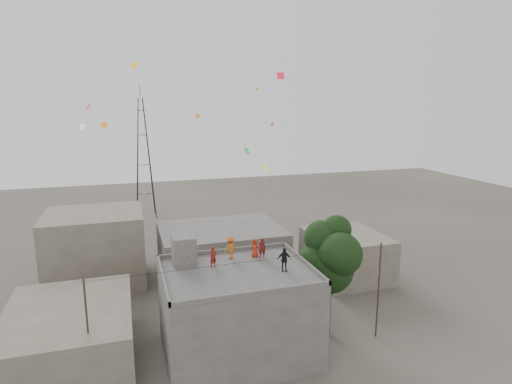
% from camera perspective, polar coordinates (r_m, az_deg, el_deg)
% --- Properties ---
extents(ground, '(140.00, 140.00, 0.00)m').
position_cam_1_polar(ground, '(32.24, -2.43, -20.60)').
color(ground, '#433D37').
rests_on(ground, ground).
extents(main_building, '(10.00, 8.00, 6.10)m').
position_cam_1_polar(main_building, '(30.71, -2.48, -15.79)').
color(main_building, '#54514E').
rests_on(main_building, ground).
extents(parapet, '(10.00, 8.00, 0.30)m').
position_cam_1_polar(parapet, '(29.37, -2.54, -10.25)').
color(parapet, '#54514E').
rests_on(parapet, main_building).
extents(stair_head_box, '(1.60, 1.80, 2.00)m').
position_cam_1_polar(stair_head_box, '(30.89, -9.60, -7.59)').
color(stair_head_box, '#54514E').
rests_on(stair_head_box, main_building).
extents(neighbor_west, '(8.00, 10.00, 4.00)m').
position_cam_1_polar(neighbor_west, '(32.45, -23.55, -17.33)').
color(neighbor_west, '#645D4E').
rests_on(neighbor_west, ground).
extents(neighbor_north, '(12.00, 9.00, 5.00)m').
position_cam_1_polar(neighbor_north, '(43.87, -4.67, -7.92)').
color(neighbor_north, '#54514E').
rests_on(neighbor_north, ground).
extents(neighbor_northwest, '(9.00, 8.00, 7.00)m').
position_cam_1_polar(neighbor_northwest, '(44.63, -20.60, -6.96)').
color(neighbor_northwest, '#645D4E').
rests_on(neighbor_northwest, ground).
extents(neighbor_east, '(7.00, 8.00, 4.40)m').
position_cam_1_polar(neighbor_east, '(44.54, 11.92, -8.25)').
color(neighbor_east, '#645D4E').
rests_on(neighbor_east, ground).
extents(tree, '(4.90, 4.60, 9.10)m').
position_cam_1_polar(tree, '(32.45, 10.01, -8.52)').
color(tree, black).
rests_on(tree, ground).
extents(utility_line, '(20.12, 0.62, 7.40)m').
position_cam_1_polar(utility_line, '(29.40, -0.87, -15.41)').
color(utility_line, black).
rests_on(utility_line, ground).
extents(transmission_tower, '(2.97, 2.97, 20.01)m').
position_cam_1_polar(transmission_tower, '(66.91, -14.77, 4.36)').
color(transmission_tower, black).
rests_on(transmission_tower, ground).
extents(person_red_adult, '(0.59, 0.44, 1.50)m').
position_cam_1_polar(person_red_adult, '(31.64, 0.80, -7.43)').
color(person_red_adult, maroon).
rests_on(person_red_adult, main_building).
extents(person_orange_child, '(0.80, 0.78, 1.38)m').
position_cam_1_polar(person_orange_child, '(31.78, -0.17, -7.45)').
color(person_orange_child, red).
rests_on(person_orange_child, main_building).
extents(person_dark_child, '(0.67, 0.72, 1.19)m').
position_cam_1_polar(person_dark_child, '(32.20, -0.20, -7.37)').
color(person_dark_child, black).
rests_on(person_dark_child, main_building).
extents(person_dark_adult, '(1.02, 0.57, 1.64)m').
position_cam_1_polar(person_dark_adult, '(29.20, 3.77, -8.99)').
color(person_dark_adult, black).
rests_on(person_dark_adult, main_building).
extents(person_orange_adult, '(1.22, 0.98, 1.66)m').
position_cam_1_polar(person_orange_adult, '(31.40, -3.43, -7.45)').
color(person_orange_adult, '#CA6017').
rests_on(person_orange_adult, main_building).
extents(person_red_child, '(0.65, 0.56, 1.51)m').
position_cam_1_polar(person_red_child, '(29.94, -5.72, -8.62)').
color(person_red_child, maroon).
rests_on(person_red_child, main_building).
extents(kites, '(17.93, 14.30, 10.83)m').
position_cam_1_polar(kites, '(34.26, -4.34, 8.87)').
color(kites, orange).
rests_on(kites, ground).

